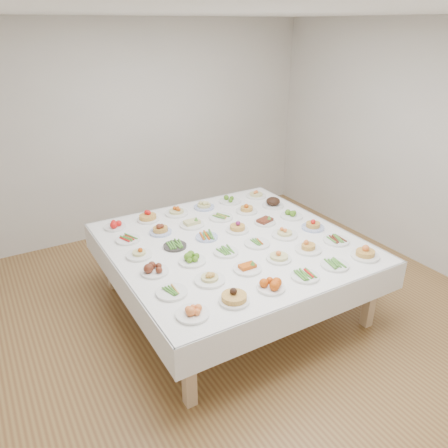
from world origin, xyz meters
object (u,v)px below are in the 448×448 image
display_table (232,247)px  dish_35 (256,193)px  dish_18 (139,251)px  dish_0 (192,310)px

display_table → dish_35: 1.26m
display_table → dish_18: dish_18 is taller
display_table → dish_0: 1.25m
display_table → dish_0: dish_0 is taller
dish_35 → dish_0: bearing=-135.2°
display_table → dish_18: (-0.90, 0.18, 0.12)m
display_table → dish_35: size_ratio=9.69×
dish_18 → dish_35: (1.79, 0.71, 0.00)m
display_table → dish_18: 0.92m
display_table → dish_35: (0.90, 0.88, 0.12)m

